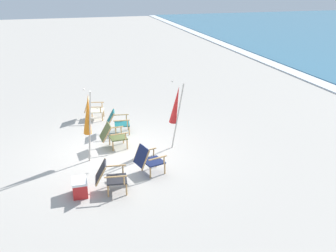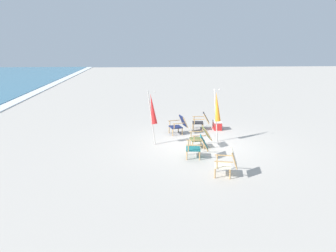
{
  "view_description": "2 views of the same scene",
  "coord_description": "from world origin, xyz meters",
  "px_view_note": "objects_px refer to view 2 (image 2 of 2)",
  "views": [
    {
      "loc": [
        10.55,
        -1.34,
        4.91
      ],
      "look_at": [
        0.22,
        1.56,
        0.77
      ],
      "focal_mm": 42.0,
      "sensor_mm": 36.0,
      "label": 1
    },
    {
      "loc": [
        -12.08,
        2.04,
        3.88
      ],
      "look_at": [
        -0.09,
        1.23,
        0.77
      ],
      "focal_mm": 35.0,
      "sensor_mm": 36.0,
      "label": 2
    }
  ],
  "objects_px": {
    "umbrella_furled_orange": "(217,107)",
    "beach_chair_back_left": "(202,120)",
    "umbrella_furled_red": "(152,109)",
    "beach_chair_front_left": "(198,146)",
    "beach_chair_front_right": "(228,162)",
    "beach_chair_far_center": "(201,137)",
    "cooler_box": "(217,125)",
    "beach_chair_mid_center": "(179,124)"
  },
  "relations": [
    {
      "from": "beach_chair_far_center",
      "to": "beach_chair_mid_center",
      "type": "bearing_deg",
      "value": 18.93
    },
    {
      "from": "beach_chair_front_right",
      "to": "beach_chair_front_left",
      "type": "relative_size",
      "value": 1.01
    },
    {
      "from": "beach_chair_far_center",
      "to": "beach_chair_back_left",
      "type": "distance_m",
      "value": 2.59
    },
    {
      "from": "umbrella_furled_orange",
      "to": "beach_chair_back_left",
      "type": "bearing_deg",
      "value": 9.04
    },
    {
      "from": "beach_chair_mid_center",
      "to": "umbrella_furled_orange",
      "type": "relative_size",
      "value": 0.4
    },
    {
      "from": "beach_chair_front_left",
      "to": "umbrella_furled_orange",
      "type": "distance_m",
      "value": 2.36
    },
    {
      "from": "beach_chair_mid_center",
      "to": "umbrella_furled_orange",
      "type": "distance_m",
      "value": 2.03
    },
    {
      "from": "umbrella_furled_orange",
      "to": "cooler_box",
      "type": "distance_m",
      "value": 2.15
    },
    {
      "from": "beach_chair_front_left",
      "to": "umbrella_furled_red",
      "type": "relative_size",
      "value": 0.39
    },
    {
      "from": "beach_chair_back_left",
      "to": "beach_chair_far_center",
      "type": "bearing_deg",
      "value": 170.35
    },
    {
      "from": "beach_chair_back_left",
      "to": "cooler_box",
      "type": "xyz_separation_m",
      "value": [
        -0.04,
        -0.71,
        -0.22
      ]
    },
    {
      "from": "cooler_box",
      "to": "beach_chair_mid_center",
      "type": "bearing_deg",
      "value": 108.49
    },
    {
      "from": "beach_chair_mid_center",
      "to": "beach_chair_front_left",
      "type": "relative_size",
      "value": 1.03
    },
    {
      "from": "beach_chair_front_left",
      "to": "cooler_box",
      "type": "height_order",
      "value": "beach_chair_front_left"
    },
    {
      "from": "beach_chair_far_center",
      "to": "cooler_box",
      "type": "height_order",
      "value": "beach_chair_far_center"
    },
    {
      "from": "cooler_box",
      "to": "beach_chair_back_left",
      "type": "bearing_deg",
      "value": 86.79
    },
    {
      "from": "beach_chair_far_center",
      "to": "beach_chair_back_left",
      "type": "bearing_deg",
      "value": -9.65
    },
    {
      "from": "beach_chair_back_left",
      "to": "umbrella_furled_red",
      "type": "height_order",
      "value": "umbrella_furled_red"
    },
    {
      "from": "beach_chair_back_left",
      "to": "beach_chair_front_right",
      "type": "height_order",
      "value": "beach_chair_front_right"
    },
    {
      "from": "beach_chair_far_center",
      "to": "beach_chair_front_left",
      "type": "bearing_deg",
      "value": 164.9
    },
    {
      "from": "beach_chair_front_left",
      "to": "cooler_box",
      "type": "xyz_separation_m",
      "value": [
        3.65,
        -1.45,
        -0.22
      ]
    },
    {
      "from": "umbrella_furled_red",
      "to": "beach_chair_front_left",
      "type": "bearing_deg",
      "value": -138.27
    },
    {
      "from": "beach_chair_far_center",
      "to": "beach_chair_mid_center",
      "type": "relative_size",
      "value": 0.97
    },
    {
      "from": "beach_chair_back_left",
      "to": "umbrella_furled_orange",
      "type": "relative_size",
      "value": 0.38
    },
    {
      "from": "umbrella_furled_red",
      "to": "umbrella_furled_orange",
      "type": "distance_m",
      "value": 2.55
    },
    {
      "from": "beach_chair_back_left",
      "to": "beach_chair_front_left",
      "type": "distance_m",
      "value": 3.76
    },
    {
      "from": "beach_chair_front_left",
      "to": "umbrella_furled_red",
      "type": "distance_m",
      "value": 2.46
    },
    {
      "from": "umbrella_furled_orange",
      "to": "cooler_box",
      "type": "relative_size",
      "value": 4.32
    },
    {
      "from": "beach_chair_mid_center",
      "to": "cooler_box",
      "type": "bearing_deg",
      "value": -71.51
    },
    {
      "from": "beach_chair_mid_center",
      "to": "beach_chair_back_left",
      "type": "relative_size",
      "value": 1.03
    },
    {
      "from": "beach_chair_front_right",
      "to": "beach_chair_front_left",
      "type": "height_order",
      "value": "beach_chair_front_right"
    },
    {
      "from": "beach_chair_far_center",
      "to": "beach_chair_mid_center",
      "type": "xyz_separation_m",
      "value": [
        1.91,
        0.66,
        0.01
      ]
    },
    {
      "from": "beach_chair_back_left",
      "to": "beach_chair_front_right",
      "type": "bearing_deg",
      "value": 178.8
    },
    {
      "from": "beach_chair_far_center",
      "to": "umbrella_furled_red",
      "type": "height_order",
      "value": "umbrella_furled_red"
    },
    {
      "from": "beach_chair_back_left",
      "to": "umbrella_furled_red",
      "type": "bearing_deg",
      "value": 131.49
    },
    {
      "from": "beach_chair_back_left",
      "to": "umbrella_furled_orange",
      "type": "bearing_deg",
      "value": -170.96
    },
    {
      "from": "umbrella_furled_red",
      "to": "cooler_box",
      "type": "relative_size",
      "value": 4.28
    },
    {
      "from": "beach_chair_back_left",
      "to": "beach_chair_mid_center",
      "type": "bearing_deg",
      "value": 120.53
    },
    {
      "from": "cooler_box",
      "to": "beach_chair_front_left",
      "type": "bearing_deg",
      "value": 158.29
    },
    {
      "from": "beach_chair_mid_center",
      "to": "beach_chair_back_left",
      "type": "distance_m",
      "value": 1.26
    },
    {
      "from": "beach_chair_front_right",
      "to": "umbrella_furled_orange",
      "type": "xyz_separation_m",
      "value": [
        3.52,
        -0.4,
        0.95
      ]
    },
    {
      "from": "beach_chair_mid_center",
      "to": "beach_chair_front_left",
      "type": "xyz_separation_m",
      "value": [
        -3.05,
        -0.35,
        -0.0
      ]
    }
  ]
}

